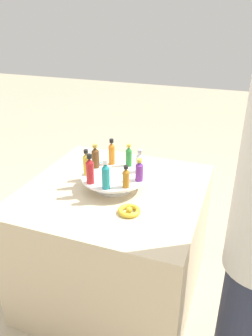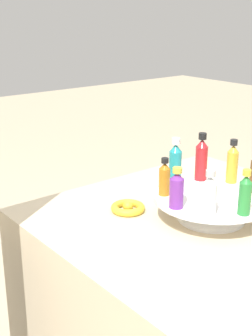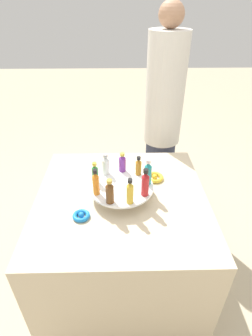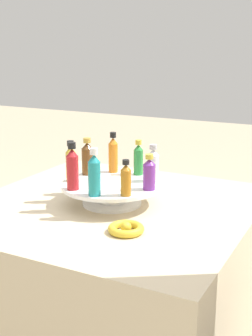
# 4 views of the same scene
# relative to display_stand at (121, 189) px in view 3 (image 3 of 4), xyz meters

# --- Properties ---
(ground_plane) EXTENTS (12.00, 12.00, 0.00)m
(ground_plane) POSITION_rel_display_stand_xyz_m (0.00, 0.00, -0.75)
(ground_plane) COLOR tan
(party_table) EXTENTS (0.91, 0.91, 0.70)m
(party_table) POSITION_rel_display_stand_xyz_m (0.00, 0.00, -0.40)
(party_table) COLOR beige
(party_table) RESTS_ON ground_plane
(display_stand) EXTENTS (0.34, 0.34, 0.07)m
(display_stand) POSITION_rel_display_stand_xyz_m (0.00, 0.00, 0.00)
(display_stand) COLOR white
(display_stand) RESTS_ON party_table
(bottle_red) EXTENTS (0.04, 0.04, 0.15)m
(bottle_red) POSITION_rel_display_stand_xyz_m (0.08, 0.12, 0.09)
(bottle_red) COLOR #B21E23
(bottle_red) RESTS_ON display_stand
(bottle_teal) EXTENTS (0.04, 0.04, 0.15)m
(bottle_teal) POSITION_rel_display_stand_xyz_m (-0.02, 0.14, 0.09)
(bottle_teal) COLOR teal
(bottle_teal) RESTS_ON display_stand
(bottle_amber) EXTENTS (0.03, 0.03, 0.11)m
(bottle_amber) POSITION_rel_display_stand_xyz_m (-0.10, 0.09, 0.08)
(bottle_amber) COLOR #AD6B19
(bottle_amber) RESTS_ON display_stand
(bottle_purple) EXTENTS (0.04, 0.04, 0.11)m
(bottle_purple) POSITION_rel_display_stand_xyz_m (-0.14, 0.01, 0.08)
(bottle_purple) COLOR #702D93
(bottle_purple) RESTS_ON display_stand
(bottle_clear) EXTENTS (0.04, 0.04, 0.13)m
(bottle_clear) POSITION_rel_display_stand_xyz_m (-0.11, -0.08, 0.08)
(bottle_clear) COLOR silver
(bottle_clear) RESTS_ON display_stand
(bottle_green) EXTENTS (0.03, 0.03, 0.12)m
(bottle_green) POSITION_rel_display_stand_xyz_m (-0.03, -0.14, 0.08)
(bottle_green) COLOR #288438
(bottle_green) RESTS_ON display_stand
(bottle_orange) EXTENTS (0.03, 0.03, 0.14)m
(bottle_orange) POSITION_rel_display_stand_xyz_m (0.06, -0.12, 0.09)
(bottle_orange) COLOR orange
(bottle_orange) RESTS_ON display_stand
(bottle_brown) EXTENTS (0.04, 0.04, 0.13)m
(bottle_brown) POSITION_rel_display_stand_xyz_m (0.13, -0.05, 0.08)
(bottle_brown) COLOR brown
(bottle_brown) RESTS_ON display_stand
(bottle_gold) EXTENTS (0.03, 0.03, 0.14)m
(bottle_gold) POSITION_rel_display_stand_xyz_m (0.13, 0.04, 0.09)
(bottle_gold) COLOR gold
(bottle_gold) RESTS_ON display_stand
(ribbon_bow_blue) EXTENTS (0.09, 0.09, 0.03)m
(ribbon_bow_blue) POSITION_rel_display_stand_xyz_m (0.15, -0.20, -0.04)
(ribbon_bow_blue) COLOR blue
(ribbon_bow_blue) RESTS_ON party_table
(ribbon_bow_gold) EXTENTS (0.10, 0.10, 0.03)m
(ribbon_bow_gold) POSITION_rel_display_stand_xyz_m (-0.15, 0.20, -0.04)
(ribbon_bow_gold) COLOR gold
(ribbon_bow_gold) RESTS_ON party_table
(person_figure) EXTENTS (0.27, 0.27, 1.59)m
(person_figure) POSITION_rel_display_stand_xyz_m (-0.72, 0.31, 0.05)
(person_figure) COLOR #282D42
(person_figure) RESTS_ON ground_plane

